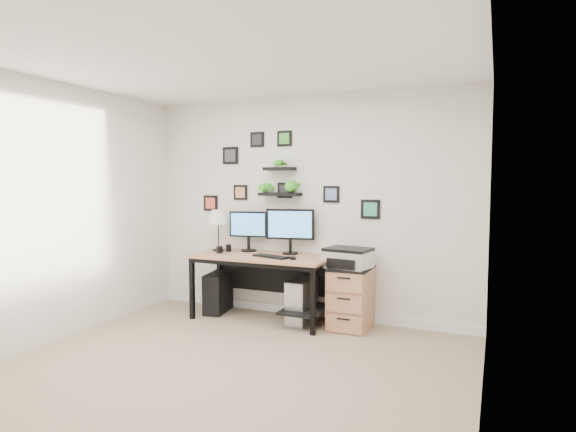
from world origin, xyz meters
The scene contains 14 objects.
room centered at (0.00, 1.98, 0.05)m, with size 4.00×4.00×4.00m.
desk centered at (-0.37, 1.67, 0.63)m, with size 1.60×0.70×0.75m.
monitor_left centered at (-0.70, 1.86, 1.04)m, with size 0.48×0.21×0.49m.
monitor_right centered at (-0.14, 1.85, 1.07)m, with size 0.57×0.22×0.53m.
keyboard centered at (-0.24, 1.54, 0.76)m, with size 0.43×0.14×0.02m, color black.
mouse centered at (0.04, 1.52, 0.76)m, with size 0.06×0.10×0.03m, color black.
table_lamp centered at (-1.07, 1.77, 1.15)m, with size 0.25×0.25×0.50m.
mug centered at (-0.95, 1.59, 0.79)m, with size 0.08×0.08×0.08m, color black.
pen_cup centered at (-0.91, 1.75, 0.79)m, with size 0.07×0.07×0.09m, color black.
pc_tower_black centered at (-1.05, 1.71, 0.24)m, with size 0.21×0.48×0.48m, color black.
pc_tower_grey centered at (0.06, 1.71, 0.25)m, with size 0.22×0.50×0.49m.
file_cabinet centered at (0.63, 1.72, 0.34)m, with size 0.43×0.53×0.67m.
printer centered at (0.60, 1.70, 0.78)m, with size 0.52×0.44×0.21m.
wall_decor centered at (-0.31, 1.93, 1.64)m, with size 2.30×0.18×1.02m.
Camera 1 is at (2.07, -3.28, 1.60)m, focal length 30.00 mm.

